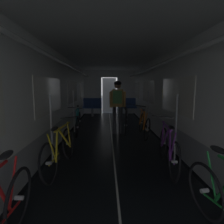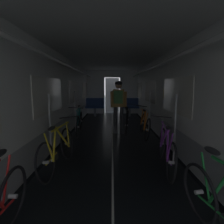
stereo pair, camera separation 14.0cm
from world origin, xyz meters
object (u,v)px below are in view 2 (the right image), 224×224
object	(u,v)px
bench_seat_far_right	(129,105)
bicycle_orange	(144,124)
bicycle_purple	(166,149)
bicycle_yellow	(58,149)
bicycle_teal	(79,122)
person_cyclist_aisle	(118,101)
bench_seat_far_left	(95,105)
bicycle_black_in_aisle	(127,121)

from	to	relation	value
bench_seat_far_right	bicycle_orange	bearing A→B (deg)	-88.44
bench_seat_far_right	bicycle_purple	bearing A→B (deg)	-88.99
bicycle_orange	bicycle_yellow	world-z (taller)	bicycle_orange
bicycle_teal	person_cyclist_aisle	world-z (taller)	person_cyclist_aisle
bench_seat_far_right	bicycle_orange	xyz separation A→B (m)	(0.11, -4.01, -0.19)
bench_seat_far_left	person_cyclist_aisle	size ratio (longest dim) A/B	0.57
bicycle_orange	bicycle_black_in_aisle	xyz separation A→B (m)	(-0.50, 0.59, 0.00)
bench_seat_far_left	bicycle_orange	xyz separation A→B (m)	(1.91, -4.01, -0.19)
bench_seat_far_right	person_cyclist_aisle	distance (m)	3.79
bicycle_purple	bicycle_orange	bearing A→B (deg)	90.05
bench_seat_far_left	bicycle_teal	xyz separation A→B (m)	(-0.19, -3.64, -0.18)
bench_seat_far_left	bicycle_orange	bearing A→B (deg)	-64.55
bicycle_orange	bicycle_yellow	bearing A→B (deg)	-131.61
bicycle_teal	bicycle_black_in_aisle	size ratio (longest dim) A/B	1.00
bicycle_purple	bench_seat_far_right	bearing A→B (deg)	91.01
bicycle_orange	bicycle_teal	distance (m)	2.13
bench_seat_far_left	bicycle_black_in_aisle	xyz separation A→B (m)	(1.41, -3.43, -0.18)
bicycle_orange	person_cyclist_aisle	distance (m)	1.11
bicycle_teal	bicycle_black_in_aisle	distance (m)	1.61
bench_seat_far_right	bicycle_black_in_aisle	distance (m)	3.45
bicycle_orange	bicycle_purple	xyz separation A→B (m)	(0.00, -2.30, 0.00)
bench_seat_far_left	bicycle_black_in_aisle	distance (m)	3.71
bicycle_black_in_aisle	bicycle_teal	bearing A→B (deg)	-172.24
bicycle_teal	bicycle_orange	bearing A→B (deg)	-9.96
bicycle_yellow	bicycle_black_in_aisle	distance (m)	3.26
bicycle_yellow	person_cyclist_aisle	distance (m)	2.97
bench_seat_far_right	bicycle_yellow	bearing A→B (deg)	-107.00
bicycle_orange	bicycle_black_in_aisle	size ratio (longest dim) A/B	1.00
bicycle_yellow	person_cyclist_aisle	world-z (taller)	person_cyclist_aisle
bicycle_teal	bench_seat_far_left	bearing A→B (deg)	86.99
bicycle_orange	bicycle_yellow	xyz separation A→B (m)	(-2.04, -2.29, 0.00)
bicycle_teal	person_cyclist_aisle	xyz separation A→B (m)	(1.30, -0.05, 0.69)
bench_seat_far_right	bicycle_purple	xyz separation A→B (m)	(0.11, -6.31, -0.18)
bench_seat_far_left	bicycle_purple	distance (m)	6.59
bicycle_yellow	bicycle_teal	xyz separation A→B (m)	(-0.06, 2.66, 0.00)
bicycle_yellow	bicycle_purple	bearing A→B (deg)	-0.08
bicycle_orange	bicycle_teal	xyz separation A→B (m)	(-2.10, 0.37, 0.00)
bench_seat_far_left	bicycle_teal	size ratio (longest dim) A/B	0.58
bicycle_orange	person_cyclist_aisle	bearing A→B (deg)	158.42
bench_seat_far_left	bench_seat_far_right	bearing A→B (deg)	0.00
bicycle_teal	bicycle_purple	bearing A→B (deg)	-51.72
bicycle_teal	person_cyclist_aisle	distance (m)	1.47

